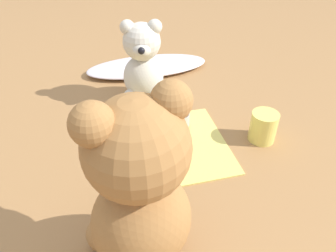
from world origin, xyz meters
TOP-DOWN VIEW (x-y plane):
  - ground_plane at (0.00, 0.00)m, footprint 4.00×4.00m
  - knitted_placemat at (0.00, 0.00)m, footprint 0.25×0.23m
  - tulle_cloth at (0.03, 0.36)m, footprint 0.36×0.14m
  - teddy_bear_cream at (-0.01, 0.21)m, footprint 0.12×0.11m
  - teddy_bear_tan at (-0.10, -0.23)m, footprint 0.17×0.16m
  - cupcake_near_cream_bear at (0.04, 0.06)m, footprint 0.04×0.04m
  - cupcake_near_tan_bear at (-0.06, -0.04)m, footprint 0.06×0.06m
  - juice_glass at (0.20, -0.02)m, footprint 0.06×0.06m

SIDE VIEW (x-z plane):
  - ground_plane at x=0.00m, z-range 0.00..0.00m
  - knitted_placemat at x=0.00m, z-range 0.00..0.01m
  - tulle_cloth at x=0.03m, z-range 0.00..0.03m
  - cupcake_near_tan_bear at x=-0.06m, z-range -0.01..0.07m
  - cupcake_near_cream_bear at x=0.04m, z-range 0.00..0.06m
  - juice_glass at x=0.20m, z-range 0.00..0.07m
  - teddy_bear_cream at x=-0.01m, z-range 0.00..0.20m
  - teddy_bear_tan at x=-0.10m, z-range -0.01..0.28m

